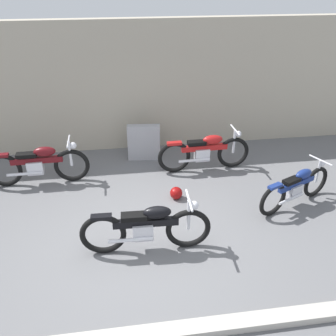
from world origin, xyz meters
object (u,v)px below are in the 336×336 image
object	(u,v)px
helmet	(176,193)
motorcycle_maroon	(38,164)
motorcycle_red	(205,151)
stone_marker	(144,142)
motorcycle_black	(147,227)
motorcycle_blue	(296,187)

from	to	relation	value
helmet	motorcycle_maroon	distance (m)	3.06
helmet	motorcycle_red	world-z (taller)	motorcycle_red
stone_marker	motorcycle_black	xyz separation A→B (m)	(-0.23, -3.35, 0.02)
motorcycle_red	motorcycle_blue	world-z (taller)	motorcycle_red
helmet	motorcycle_blue	bearing A→B (deg)	-13.56
stone_marker	motorcycle_blue	bearing A→B (deg)	-40.87
stone_marker	motorcycle_red	bearing A→B (deg)	-28.74
motorcycle_black	motorcycle_maroon	bearing A→B (deg)	132.49
motorcycle_red	motorcycle_maroon	world-z (taller)	motorcycle_maroon
stone_marker	motorcycle_maroon	distance (m)	2.51
motorcycle_maroon	motorcycle_black	size ratio (longest dim) A/B	1.01
motorcycle_maroon	stone_marker	bearing A→B (deg)	18.78
motorcycle_black	stone_marker	bearing A→B (deg)	88.09
helmet	motorcycle_black	world-z (taller)	motorcycle_black
stone_marker	motorcycle_red	xyz separation A→B (m)	(1.36, -0.75, 0.02)
motorcycle_blue	motorcycle_maroon	bearing A→B (deg)	138.68
helmet	motorcycle_blue	size ratio (longest dim) A/B	0.15
motorcycle_red	helmet	bearing A→B (deg)	-129.16
stone_marker	motorcycle_maroon	world-z (taller)	motorcycle_maroon
stone_marker	helmet	xyz separation A→B (m)	(0.50, -1.88, -0.32)
motorcycle_red	motorcycle_black	world-z (taller)	same
helmet	motorcycle_blue	world-z (taller)	motorcycle_blue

